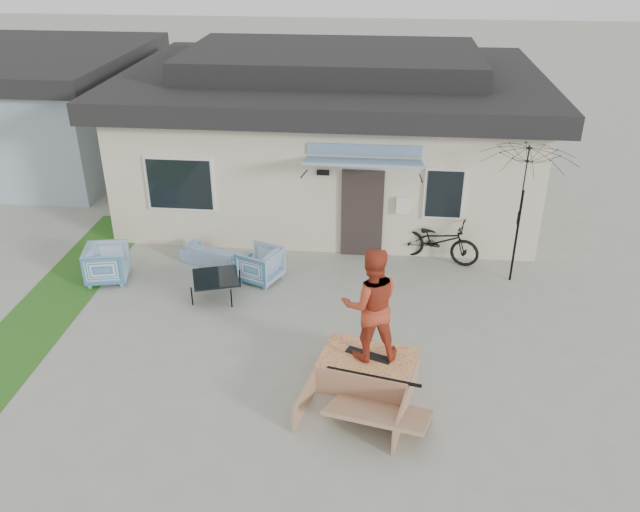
# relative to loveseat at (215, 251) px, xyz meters

# --- Properties ---
(ground) EXTENTS (90.00, 90.00, 0.00)m
(ground) POSITION_rel_loveseat_xyz_m (2.28, -3.70, -0.31)
(ground) COLOR gray
(ground) RESTS_ON ground
(grass_strip) EXTENTS (1.40, 8.00, 0.01)m
(grass_strip) POSITION_rel_loveseat_xyz_m (-2.92, -1.70, -0.31)
(grass_strip) COLOR #265B1C
(grass_strip) RESTS_ON ground
(house) EXTENTS (10.80, 8.49, 4.10)m
(house) POSITION_rel_loveseat_xyz_m (2.28, 4.29, 1.63)
(house) COLOR beige
(house) RESTS_ON ground
(neighbor_house) EXTENTS (8.60, 7.60, 3.50)m
(neighbor_house) POSITION_rel_loveseat_xyz_m (-8.22, 6.30, 1.47)
(neighbor_house) COLOR #95A7BB
(neighbor_house) RESTS_ON ground
(loveseat) EXTENTS (1.66, 0.98, 0.62)m
(loveseat) POSITION_rel_loveseat_xyz_m (0.00, 0.00, 0.00)
(loveseat) COLOR teal
(loveseat) RESTS_ON ground
(armchair_left) EXTENTS (0.96, 1.01, 0.88)m
(armchair_left) POSITION_rel_loveseat_xyz_m (-2.14, -0.99, 0.13)
(armchair_left) COLOR teal
(armchair_left) RESTS_ON ground
(armchair_right) EXTENTS (1.00, 1.03, 0.82)m
(armchair_right) POSITION_rel_loveseat_xyz_m (1.15, -0.66, 0.10)
(armchair_right) COLOR teal
(armchair_right) RESTS_ON ground
(coffee_table) EXTENTS (1.15, 1.15, 0.45)m
(coffee_table) POSITION_rel_loveseat_xyz_m (0.36, -1.42, -0.09)
(coffee_table) COLOR black
(coffee_table) RESTS_ON ground
(bicycle) EXTENTS (2.04, 1.24, 1.23)m
(bicycle) POSITION_rel_loveseat_xyz_m (5.02, 0.65, 0.30)
(bicycle) COLOR black
(bicycle) RESTS_ON ground
(patio_umbrella) EXTENTS (1.97, 1.82, 2.20)m
(patio_umbrella) POSITION_rel_loveseat_xyz_m (6.58, -0.12, 1.44)
(patio_umbrella) COLOR black
(patio_umbrella) RESTS_ON ground
(skate_ramp) EXTENTS (1.95, 2.35, 0.52)m
(skate_ramp) POSITION_rel_loveseat_xyz_m (3.59, -3.98, -0.05)
(skate_ramp) COLOR #A07453
(skate_ramp) RESTS_ON ground
(skateboard) EXTENTS (0.81, 0.47, 0.05)m
(skateboard) POSITION_rel_loveseat_xyz_m (3.60, -3.93, 0.23)
(skateboard) COLOR black
(skateboard) RESTS_ON skate_ramp
(skater) EXTENTS (1.09, 0.91, 1.98)m
(skater) POSITION_rel_loveseat_xyz_m (3.60, -3.93, 1.24)
(skater) COLOR #B23D24
(skater) RESTS_ON skateboard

